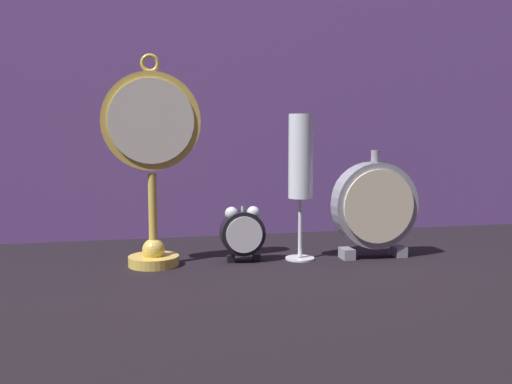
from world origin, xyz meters
TOP-DOWN VIEW (x-y plane):
  - ground_plane at (0.00, 0.00)m, footprint 4.00×4.00m
  - fabric_backdrop_drape at (0.00, 0.33)m, footprint 1.35×0.01m
  - pocket_watch_on_stand at (-0.17, 0.08)m, footprint 0.16×0.08m
  - alarm_clock_twin_bell at (-0.02, 0.08)m, footprint 0.07×0.03m
  - mantel_clock_silver at (0.20, 0.06)m, footprint 0.15×0.04m
  - champagne_flute at (0.08, 0.07)m, footprint 0.05×0.05m

SIDE VIEW (x-z plane):
  - ground_plane at x=0.00m, z-range 0.00..0.00m
  - alarm_clock_twin_bell at x=-0.02m, z-range 0.00..0.10m
  - mantel_clock_silver at x=0.20m, z-range 0.00..0.18m
  - champagne_flute at x=0.08m, z-range 0.04..0.28m
  - pocket_watch_on_stand at x=-0.17m, z-range 0.01..0.35m
  - fabric_backdrop_drape at x=0.00m, z-range 0.00..0.76m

